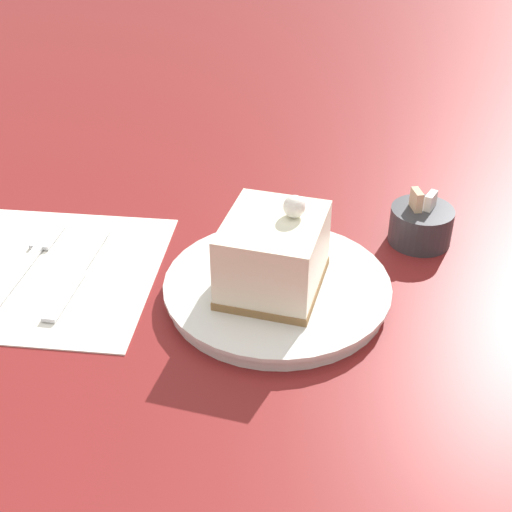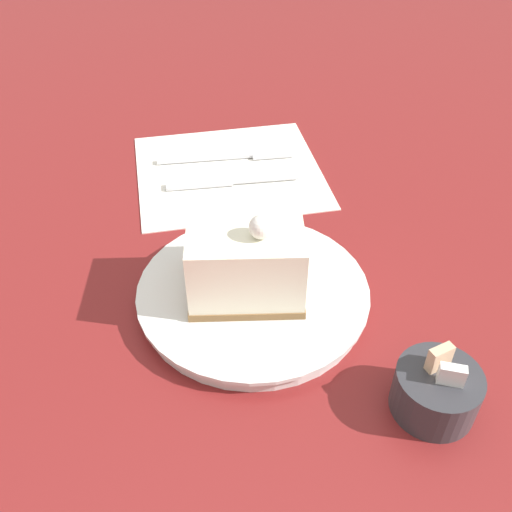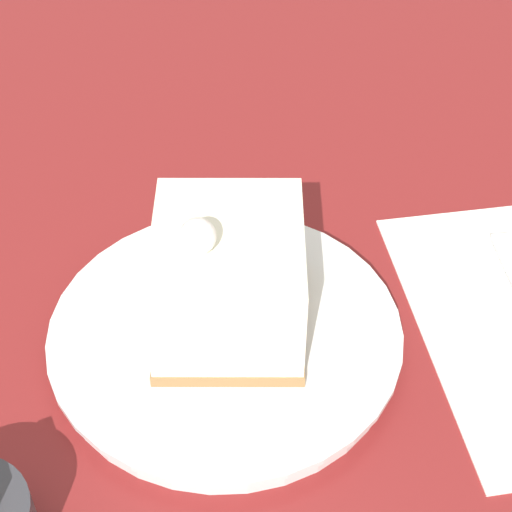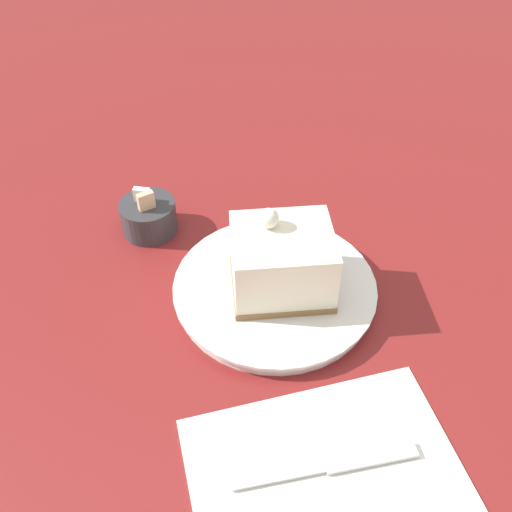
{
  "view_description": "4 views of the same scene",
  "coord_description": "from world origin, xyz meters",
  "px_view_note": "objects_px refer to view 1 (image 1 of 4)",
  "views": [
    {
      "loc": [
        0.03,
        -0.6,
        0.43
      ],
      "look_at": [
        -0.05,
        -0.05,
        0.06
      ],
      "focal_mm": 50.0,
      "sensor_mm": 36.0,
      "label": 1
    },
    {
      "loc": [
        0.36,
        -0.1,
        0.4
      ],
      "look_at": [
        -0.03,
        -0.03,
        0.06
      ],
      "focal_mm": 40.0,
      "sensor_mm": 36.0,
      "label": 2
    },
    {
      "loc": [
        0.0,
        0.32,
        0.42
      ],
      "look_at": [
        -0.05,
        -0.05,
        0.07
      ],
      "focal_mm": 60.0,
      "sensor_mm": 36.0,
      "label": 3
    },
    {
      "loc": [
        -0.44,
        0.08,
        0.47
      ],
      "look_at": [
        -0.02,
        -0.02,
        0.05
      ],
      "focal_mm": 40.0,
      "sensor_mm": 36.0,
      "label": 4
    }
  ],
  "objects_px": {
    "cake_slice": "(273,254)",
    "fork": "(31,258)",
    "knife": "(75,279)",
    "plate": "(277,288)",
    "sugar_bowl": "(421,224)"
  },
  "relations": [
    {
      "from": "knife",
      "to": "plate",
      "type": "bearing_deg",
      "value": 3.65
    },
    {
      "from": "cake_slice",
      "to": "knife",
      "type": "relative_size",
      "value": 0.71
    },
    {
      "from": "cake_slice",
      "to": "fork",
      "type": "bearing_deg",
      "value": -178.67
    },
    {
      "from": "fork",
      "to": "sugar_bowl",
      "type": "xyz_separation_m",
      "value": [
        0.41,
        0.1,
        0.02
      ]
    },
    {
      "from": "cake_slice",
      "to": "sugar_bowl",
      "type": "distance_m",
      "value": 0.2
    },
    {
      "from": "cake_slice",
      "to": "knife",
      "type": "distance_m",
      "value": 0.21
    },
    {
      "from": "knife",
      "to": "sugar_bowl",
      "type": "relative_size",
      "value": 2.42
    },
    {
      "from": "plate",
      "to": "sugar_bowl",
      "type": "bearing_deg",
      "value": 40.45
    },
    {
      "from": "fork",
      "to": "sugar_bowl",
      "type": "height_order",
      "value": "sugar_bowl"
    },
    {
      "from": "fork",
      "to": "knife",
      "type": "distance_m",
      "value": 0.07
    },
    {
      "from": "fork",
      "to": "sugar_bowl",
      "type": "relative_size",
      "value": 2.63
    },
    {
      "from": "sugar_bowl",
      "to": "fork",
      "type": "bearing_deg",
      "value": -166.49
    },
    {
      "from": "plate",
      "to": "knife",
      "type": "xyz_separation_m",
      "value": [
        -0.21,
        -0.01,
        -0.01
      ]
    },
    {
      "from": "cake_slice",
      "to": "knife",
      "type": "height_order",
      "value": "cake_slice"
    },
    {
      "from": "plate",
      "to": "sugar_bowl",
      "type": "height_order",
      "value": "sugar_bowl"
    }
  ]
}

